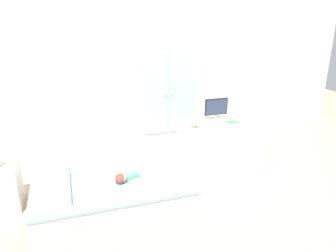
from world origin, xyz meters
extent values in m
cube|color=tan|center=(0.00, 0.00, -0.01)|extent=(10.00, 10.00, 0.02)
cube|color=silver|center=(0.00, 1.57, 1.35)|extent=(6.40, 0.05, 2.70)
cube|color=beige|center=(-0.73, -0.06, 0.07)|extent=(1.44, 0.90, 0.14)
cube|color=silver|center=(-0.73, -0.06, 0.19)|extent=(1.40, 0.86, 0.10)
cube|color=#7AA8DB|center=(-0.73, -0.06, 0.25)|extent=(1.43, 0.89, 0.02)
cube|color=silver|center=(-1.26, -0.06, 0.28)|extent=(0.31, 0.64, 0.06)
cube|color=#4CA375|center=(-0.55, -0.11, 0.28)|extent=(0.15, 0.11, 0.06)
cube|color=#DBB293|center=(-0.41, -0.06, 0.27)|extent=(0.16, 0.07, 0.04)
cube|color=#DBB293|center=(-0.41, -0.09, 0.27)|extent=(0.16, 0.07, 0.04)
cube|color=#DBB293|center=(-0.56, -0.06, 0.27)|extent=(0.10, 0.05, 0.03)
cube|color=#DBB293|center=(-0.54, -0.16, 0.27)|extent=(0.10, 0.05, 0.03)
sphere|color=#DBB293|center=(-0.65, -0.13, 0.30)|extent=(0.09, 0.09, 0.09)
sphere|color=#9E3D2D|center=(-0.66, -0.14, 0.30)|extent=(0.10, 0.10, 0.10)
cube|color=silver|center=(0.26, 1.40, 0.69)|extent=(0.73, 0.25, 1.38)
cube|color=#9DC0C9|center=(0.08, 1.27, 0.73)|extent=(0.34, 0.02, 1.13)
cube|color=#9DC0C9|center=(0.44, 1.27, 0.73)|extent=(0.34, 0.02, 1.13)
sphere|color=gold|center=(0.22, 1.25, 0.69)|extent=(0.02, 0.02, 0.02)
sphere|color=gold|center=(0.30, 1.25, 0.69)|extent=(0.02, 0.02, 0.02)
cube|color=white|center=(0.68, 0.48, 0.26)|extent=(0.98, 0.42, 0.53)
cylinder|color=#99999E|center=(0.62, 0.55, 0.53)|extent=(0.10, 0.10, 0.01)
cylinder|color=#99999E|center=(0.62, 0.55, 0.56)|extent=(0.02, 0.02, 0.05)
cube|color=black|center=(0.62, 0.55, 0.68)|extent=(0.29, 0.02, 0.20)
cube|color=#28334C|center=(0.62, 0.54, 0.68)|extent=(0.27, 0.01, 0.18)
cube|color=#8E6642|center=(0.27, 0.37, 0.53)|extent=(0.10, 0.01, 0.01)
cube|color=#8E6642|center=(0.27, 0.33, 0.53)|extent=(0.10, 0.01, 0.01)
cube|color=white|center=(0.27, 0.35, 0.58)|extent=(0.07, 0.03, 0.04)
cylinder|color=white|center=(0.30, 0.36, 0.55)|extent=(0.01, 0.01, 0.02)
cylinder|color=white|center=(0.30, 0.34, 0.55)|extent=(0.01, 0.01, 0.02)
cylinder|color=white|center=(0.25, 0.36, 0.55)|extent=(0.01, 0.01, 0.02)
cylinder|color=white|center=(0.25, 0.34, 0.55)|extent=(0.01, 0.01, 0.02)
cylinder|color=white|center=(0.30, 0.35, 0.61)|extent=(0.02, 0.02, 0.02)
sphere|color=white|center=(0.30, 0.35, 0.63)|extent=(0.04, 0.04, 0.04)
cube|color=#429E51|center=(0.75, 0.38, 0.53)|extent=(0.14, 0.10, 0.01)
camera|label=1|loc=(-1.04, -2.69, 1.70)|focal=33.69mm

